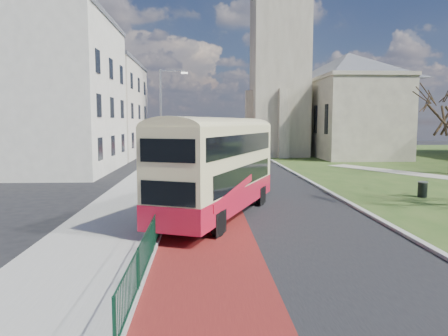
{
  "coord_description": "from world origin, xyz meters",
  "views": [
    {
      "loc": [
        -1.36,
        -15.52,
        4.17
      ],
      "look_at": [
        -0.34,
        5.13,
        2.0
      ],
      "focal_mm": 35.0,
      "sensor_mm": 36.0,
      "label": 1
    }
  ],
  "objects": [
    {
      "name": "road_carriageway",
      "position": [
        1.5,
        20.0,
        0.01
      ],
      "size": [
        9.0,
        120.0,
        0.01
      ],
      "primitive_type": "cube",
      "color": "black",
      "rests_on": "ground"
    },
    {
      "name": "kerb_west",
      "position": [
        -3.0,
        20.0,
        0.07
      ],
      "size": [
        0.25,
        120.0,
        0.13
      ],
      "primitive_type": "cube",
      "color": "#999993",
      "rests_on": "ground"
    },
    {
      "name": "pedestrian_railing",
      "position": [
        -2.95,
        4.0,
        0.55
      ],
      "size": [
        0.07,
        24.0,
        1.12
      ],
      "color": "#0D3A25",
      "rests_on": "ground"
    },
    {
      "name": "gothic_church",
      "position": [
        12.56,
        38.0,
        13.13
      ],
      "size": [
        16.38,
        18.0,
        40.0
      ],
      "color": "gray",
      "rests_on": "ground"
    },
    {
      "name": "bus",
      "position": [
        -0.65,
        3.36,
        2.39
      ],
      "size": [
        5.86,
        10.18,
        4.19
      ],
      "rotation": [
        0.0,
        0.0,
        -0.38
      ],
      "color": "#B71029",
      "rests_on": "ground"
    },
    {
      "name": "bus_lane",
      "position": [
        -1.2,
        20.0,
        0.01
      ],
      "size": [
        3.4,
        120.0,
        0.01
      ],
      "primitive_type": "cube",
      "color": "#591414",
      "rests_on": "ground"
    },
    {
      "name": "streetlamp",
      "position": [
        -4.35,
        18.0,
        4.59
      ],
      "size": [
        2.13,
        0.18,
        8.0
      ],
      "color": "gray",
      "rests_on": "pavement_west"
    },
    {
      "name": "street_block_near",
      "position": [
        -14.0,
        22.0,
        6.51
      ],
      "size": [
        10.3,
        14.3,
        13.0
      ],
      "color": "beige",
      "rests_on": "ground"
    },
    {
      "name": "litter_bin",
      "position": [
        10.81,
        7.8,
        0.48
      ],
      "size": [
        0.62,
        0.62,
        0.87
      ],
      "rotation": [
        0.0,
        0.0,
        -0.15
      ],
      "color": "black",
      "rests_on": "grass_green"
    },
    {
      "name": "street_block_far",
      "position": [
        -14.0,
        38.0,
        5.76
      ],
      "size": [
        10.3,
        16.3,
        11.5
      ],
      "color": "beige",
      "rests_on": "ground"
    },
    {
      "name": "ground",
      "position": [
        0.0,
        0.0,
        0.0
      ],
      "size": [
        160.0,
        160.0,
        0.0
      ],
      "primitive_type": "plane",
      "color": "black",
      "rests_on": "ground"
    },
    {
      "name": "kerb_east",
      "position": [
        6.1,
        22.0,
        0.07
      ],
      "size": [
        0.25,
        80.0,
        0.13
      ],
      "primitive_type": "cube",
      "color": "#999993",
      "rests_on": "ground"
    },
    {
      "name": "pavement_west",
      "position": [
        -5.0,
        20.0,
        0.06
      ],
      "size": [
        4.0,
        120.0,
        0.12
      ],
      "primitive_type": "cube",
      "color": "gray",
      "rests_on": "ground"
    }
  ]
}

